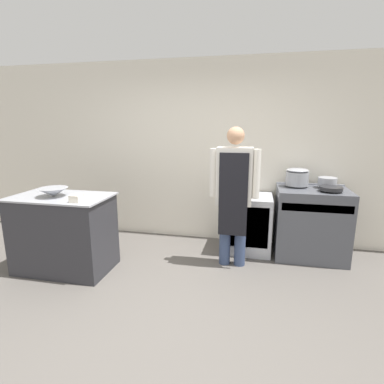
% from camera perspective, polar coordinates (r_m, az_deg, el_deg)
% --- Properties ---
extents(ground_plane, '(14.00, 14.00, 0.00)m').
position_cam_1_polar(ground_plane, '(3.02, -6.46, -23.11)').
color(ground_plane, '#5B5651').
extents(wall_back, '(8.00, 0.05, 2.70)m').
position_cam_1_polar(wall_back, '(4.57, 1.86, 7.53)').
color(wall_back, silver).
rests_on(wall_back, ground_plane).
extents(prep_counter, '(1.16, 0.68, 0.93)m').
position_cam_1_polar(prep_counter, '(4.00, -23.18, -7.22)').
color(prep_counter, '#2D2D33').
rests_on(prep_counter, ground_plane).
extents(stove, '(0.91, 0.66, 0.96)m').
position_cam_1_polar(stove, '(4.33, 21.67, -5.55)').
color(stove, '#4C4F56').
rests_on(stove, ground_plane).
extents(fridge_unit, '(0.61, 0.62, 0.80)m').
position_cam_1_polar(fridge_unit, '(4.34, 10.79, -5.83)').
color(fridge_unit, silver).
rests_on(fridge_unit, ground_plane).
extents(person_cook, '(0.61, 0.24, 1.74)m').
position_cam_1_polar(person_cook, '(3.69, 8.00, 0.45)').
color(person_cook, '#38476B').
rests_on(person_cook, ground_plane).
extents(mixing_bowl, '(0.34, 0.34, 0.10)m').
position_cam_1_polar(mixing_bowl, '(3.88, -24.92, -0.04)').
color(mixing_bowl, '#9EA0A8').
rests_on(mixing_bowl, prep_counter).
extents(plastic_tub, '(0.11, 0.11, 0.08)m').
position_cam_1_polar(plastic_tub, '(3.51, -21.20, -1.16)').
color(plastic_tub, silver).
rests_on(plastic_tub, prep_counter).
extents(stock_pot, '(0.30, 0.30, 0.23)m').
position_cam_1_polar(stock_pot, '(4.28, 19.39, 2.75)').
color(stock_pot, '#9EA0A8').
rests_on(stock_pot, stove).
extents(saute_pan, '(0.28, 0.28, 0.05)m').
position_cam_1_polar(saute_pan, '(4.14, 24.96, 0.63)').
color(saute_pan, '#262628').
rests_on(saute_pan, stove).
extents(sauce_pot, '(0.24, 0.24, 0.12)m').
position_cam_1_polar(sauce_pot, '(4.35, 24.37, 1.74)').
color(sauce_pot, '#9EA0A8').
rests_on(sauce_pot, stove).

